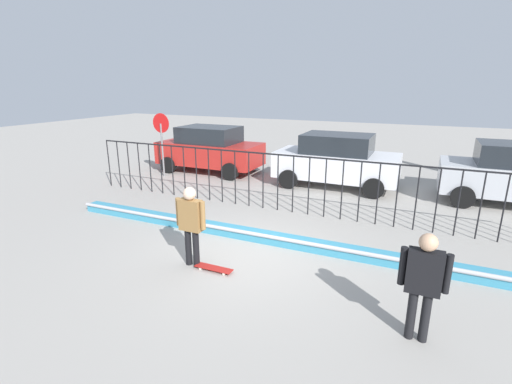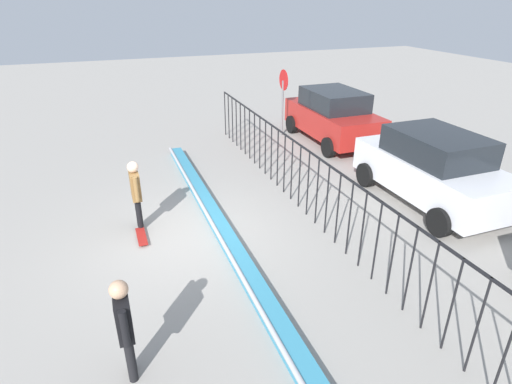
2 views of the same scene
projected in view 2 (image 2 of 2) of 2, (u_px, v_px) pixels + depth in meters
ground_plane at (187, 237)px, 9.49m from camera, size 60.00×60.00×0.00m
bowl_coping_ledge at (219, 226)px, 9.69m from camera, size 11.00×0.40×0.27m
perimeter_fence at (308, 176)px, 10.01m from camera, size 14.04×0.04×1.69m
skateboarder at (136, 189)px, 9.43m from camera, size 0.68×0.25×1.67m
skateboard at (142, 236)px, 9.39m from camera, size 0.80×0.20×0.07m
camera_operator at (124, 322)px, 5.63m from camera, size 0.67×0.25×1.67m
parked_car_red at (333, 116)px, 15.27m from camera, size 4.30×2.12×1.90m
parked_car_white at (433, 168)px, 10.68m from camera, size 4.30×2.12×1.90m
stop_sign at (283, 94)px, 15.65m from camera, size 0.76×0.07×2.50m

